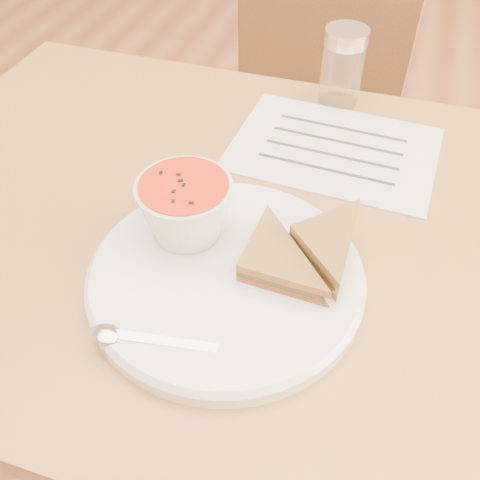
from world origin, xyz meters
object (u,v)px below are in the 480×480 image
at_px(chair_far, 282,180).
at_px(soup_bowl, 186,211).
at_px(plate, 226,277).
at_px(condiment_shaker, 342,67).
at_px(dining_table, 243,374).

relative_size(chair_far, soup_bowl, 8.09).
height_order(plate, condiment_shaker, condiment_shaker).
xyz_separation_m(plate, condiment_shaker, (0.05, 0.41, 0.05)).
bearing_deg(plate, condiment_shaker, 83.14).
bearing_deg(condiment_shaker, plate, -96.86).
distance_m(dining_table, condiment_shaker, 0.54).
relative_size(chair_far, plate, 2.86).
height_order(plate, soup_bowl, soup_bowl).
xyz_separation_m(soup_bowl, condiment_shaker, (0.11, 0.37, 0.01)).
xyz_separation_m(chair_far, soup_bowl, (0.01, -0.53, 0.37)).
distance_m(chair_far, plate, 0.66).
distance_m(dining_table, soup_bowl, 0.44).
bearing_deg(dining_table, condiment_shaker, 78.76).
distance_m(soup_bowl, condiment_shaker, 0.39).
bearing_deg(dining_table, plate, -83.70).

